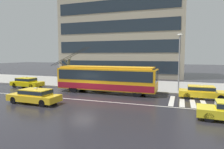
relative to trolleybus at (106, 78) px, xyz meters
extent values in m
plane|color=#232228|center=(-1.47, -2.96, -1.63)|extent=(160.00, 160.00, 0.00)
cube|color=gray|center=(-1.47, 6.60, -1.56)|extent=(80.00, 10.00, 0.14)
cube|color=beige|center=(7.18, -1.68, -1.63)|extent=(0.44, 4.40, 0.01)
cube|color=beige|center=(8.08, -1.68, -1.63)|extent=(0.44, 4.40, 0.01)
cube|color=beige|center=(8.98, -1.68, -1.63)|extent=(0.44, 4.40, 0.01)
cube|color=beige|center=(9.88, -1.68, -1.63)|extent=(0.44, 4.40, 0.01)
cube|color=silver|center=(-1.47, -4.16, -1.63)|extent=(72.00, 0.14, 0.01)
cube|color=#F2A318|center=(-0.02, 0.00, -0.04)|extent=(11.22, 2.60, 2.35)
cube|color=#F8A71D|center=(-0.02, 0.00, 1.23)|extent=(10.54, 2.35, 0.20)
cube|color=#1E2833|center=(-0.02, 0.00, 0.43)|extent=(10.77, 2.63, 1.08)
cube|color=maroon|center=(-0.02, 0.00, -0.79)|extent=(11.11, 2.63, 0.66)
cube|color=#1E2833|center=(5.53, -0.05, 0.43)|extent=(0.14, 2.21, 1.17)
cube|color=black|center=(5.38, -0.05, 1.03)|extent=(0.18, 1.91, 0.28)
cylinder|color=black|center=(-4.69, 0.39, 2.43)|extent=(4.89, 0.10, 2.24)
cylinder|color=black|center=(-4.69, -0.31, 2.43)|extent=(4.89, 0.10, 2.24)
cylinder|color=black|center=(3.80, 1.07, -1.11)|extent=(1.04, 0.31, 1.04)
cylinder|color=black|center=(3.78, -1.14, -1.11)|extent=(1.04, 0.31, 1.04)
cylinder|color=black|center=(-3.59, 1.14, -1.11)|extent=(1.04, 0.31, 1.04)
cylinder|color=black|center=(-3.61, -1.07, -1.11)|extent=(1.04, 0.31, 1.04)
cube|color=yellow|center=(-11.21, 0.09, -1.12)|extent=(4.34, 1.93, 0.55)
cube|color=yellow|center=(-11.38, 0.10, -0.61)|extent=(2.36, 1.61, 0.48)
cube|color=#1E2833|center=(-11.38, 0.10, -0.58)|extent=(2.41, 1.63, 0.31)
cube|color=silver|center=(-11.38, 0.10, -0.30)|extent=(0.29, 0.17, 0.12)
cylinder|color=black|center=(-9.78, 0.83, -1.32)|extent=(0.63, 0.22, 0.62)
cylinder|color=black|center=(-9.83, -0.74, -1.32)|extent=(0.63, 0.22, 0.62)
cylinder|color=black|center=(-12.59, 0.93, -1.32)|extent=(0.63, 0.22, 0.62)
cylinder|color=black|center=(-12.65, -0.64, -1.32)|extent=(0.63, 0.22, 0.62)
cube|color=yellow|center=(-4.25, -6.75, -1.12)|extent=(4.75, 1.91, 0.55)
cube|color=yellow|center=(-4.06, -6.75, -0.61)|extent=(2.58, 1.60, 0.48)
cube|color=#1E2833|center=(-4.06, -6.75, -0.58)|extent=(2.63, 1.62, 0.31)
cube|color=silver|center=(-4.06, -6.75, -0.30)|extent=(0.28, 0.17, 0.12)
cylinder|color=black|center=(-5.82, -7.49, -1.32)|extent=(0.63, 0.22, 0.62)
cylinder|color=black|center=(-5.78, -5.92, -1.32)|extent=(0.63, 0.22, 0.62)
cylinder|color=black|center=(-2.73, -7.58, -1.32)|extent=(0.63, 0.22, 0.62)
cylinder|color=black|center=(-2.68, -6.00, -1.32)|extent=(0.63, 0.22, 0.62)
cylinder|color=black|center=(9.68, -7.16, -1.32)|extent=(0.63, 0.23, 0.62)
cylinder|color=black|center=(9.76, -5.56, -1.32)|extent=(0.63, 0.23, 0.62)
cube|color=yellow|center=(9.97, 0.15, -1.12)|extent=(4.42, 1.81, 0.55)
cube|color=yellow|center=(9.79, 0.15, -0.61)|extent=(2.39, 1.54, 0.48)
cube|color=#1E2833|center=(9.79, 0.15, -0.58)|extent=(2.43, 1.56, 0.31)
cube|color=silver|center=(9.79, 0.15, -0.30)|extent=(0.28, 0.16, 0.12)
cylinder|color=black|center=(11.42, 0.93, -1.32)|extent=(0.62, 0.20, 0.62)
cylinder|color=black|center=(11.41, -0.64, -1.32)|extent=(0.62, 0.20, 0.62)
cylinder|color=black|center=(8.52, 0.95, -1.32)|extent=(0.62, 0.20, 0.62)
cylinder|color=black|center=(8.51, -0.63, -1.32)|extent=(0.62, 0.20, 0.62)
cylinder|color=gray|center=(-0.81, 2.27, -0.32)|extent=(0.08, 0.08, 2.34)
cylinder|color=gray|center=(-4.07, 2.27, -0.32)|extent=(0.08, 0.08, 2.34)
cylinder|color=gray|center=(-0.81, 3.78, -0.32)|extent=(0.08, 0.08, 2.34)
cylinder|color=gray|center=(-4.07, 3.78, -0.32)|extent=(0.08, 0.08, 2.34)
cube|color=#99ADB2|center=(-2.44, 3.78, -0.27)|extent=(3.09, 0.04, 1.88)
cube|color=#B2B2B7|center=(-2.44, 3.02, 0.89)|extent=(3.56, 1.81, 0.08)
cube|color=brown|center=(-2.44, 3.40, -1.04)|extent=(2.28, 0.36, 0.08)
cylinder|color=#2A2A18|center=(1.04, 3.14, -1.09)|extent=(0.14, 0.14, 0.79)
cylinder|color=#2A2A18|center=(1.17, 3.23, -1.09)|extent=(0.14, 0.14, 0.79)
cylinder|color=maroon|center=(1.10, 3.18, -0.42)|extent=(0.50, 0.50, 0.57)
sphere|color=#D7AE92|center=(1.10, 3.18, -0.02)|extent=(0.22, 0.22, 0.22)
cone|color=red|center=(1.20, 3.25, 0.26)|extent=(1.56, 1.56, 0.31)
cylinder|color=#333333|center=(1.20, 3.25, -0.26)|extent=(0.02, 0.02, 0.74)
cylinder|color=#2B1328|center=(-2.63, 4.05, -1.07)|extent=(0.14, 0.14, 0.85)
cylinder|color=#2B1328|center=(-2.72, 4.19, -1.07)|extent=(0.14, 0.14, 0.85)
cylinder|color=#313228|center=(-2.67, 4.12, -0.34)|extent=(0.50, 0.50, 0.61)
sphere|color=#B7AA92|center=(-2.67, 4.12, 0.07)|extent=(0.21, 0.21, 0.21)
cone|color=#D62A6E|center=(-2.74, 4.22, 0.36)|extent=(1.11, 1.11, 0.28)
cylinder|color=#333333|center=(-2.74, 4.22, -0.16)|extent=(0.02, 0.02, 0.76)
cylinder|color=gray|center=(7.68, 2.77, 1.61)|extent=(0.16, 0.16, 6.21)
ellipsoid|color=silver|center=(7.68, 2.77, 4.83)|extent=(0.60, 0.32, 0.24)
cylinder|color=brown|center=(-7.71, 4.78, 0.27)|extent=(0.29, 0.29, 3.51)
cylinder|color=#4B472A|center=(-8.17, 4.78, 1.48)|extent=(1.04, 0.15, 1.19)
cylinder|color=brown|center=(-7.90, 5.12, 1.09)|extent=(0.54, 0.83, 0.70)
cylinder|color=#484C35|center=(-7.72, 5.12, 1.92)|extent=(0.17, 0.80, 0.96)
cylinder|color=brown|center=(-8.24, 4.37, 1.16)|extent=(1.20, 0.95, 0.83)
cylinder|color=brown|center=(-8.02, 5.10, 1.31)|extent=(0.78, 0.80, 0.77)
cube|color=#A09680|center=(-3.99, 20.49, 7.71)|extent=(24.72, 11.18, 18.67)
cube|color=#1E2833|center=(-3.99, 14.87, 0.42)|extent=(23.24, 0.06, 2.24)
cube|color=#1E2833|center=(-3.99, 14.87, 4.16)|extent=(23.24, 0.06, 2.24)
cube|color=#1E2833|center=(-3.99, 14.87, 7.89)|extent=(23.24, 0.06, 2.24)
cube|color=#1E2833|center=(-3.99, 14.87, 11.63)|extent=(23.24, 0.06, 2.24)
camera|label=1|loc=(7.94, -20.80, 2.60)|focal=32.01mm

